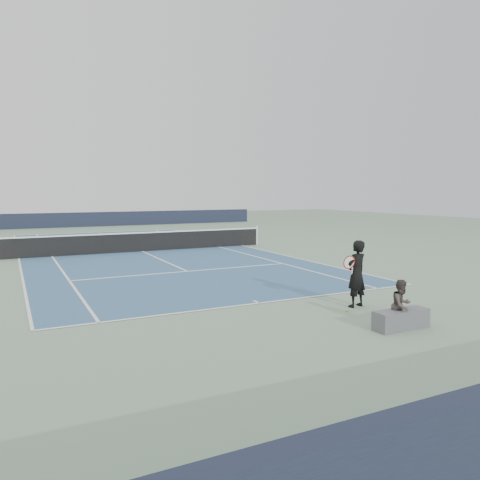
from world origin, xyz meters
name	(u,v)px	position (x,y,z in m)	size (l,w,h in m)	color
ground	(142,252)	(0.00, 0.00, 0.00)	(80.00, 80.00, 0.00)	gray
court_surface	(142,251)	(0.00, 0.00, 0.01)	(10.97, 23.77, 0.01)	#355A7D
tennis_net	(142,241)	(0.00, 0.00, 0.50)	(12.90, 0.10, 1.07)	silver
windscreen_far	(86,220)	(0.00, 17.88, 0.60)	(30.00, 0.25, 1.20)	black
tennis_player	(356,274)	(2.05, -13.28, 0.86)	(0.82, 0.59, 1.72)	black
tennis_ball	(346,310)	(1.54, -13.55, 0.03)	(0.06, 0.06, 0.06)	yellow
spectator_bench	(401,312)	(1.64, -15.23, 0.37)	(1.34, 0.59, 1.11)	#58595D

